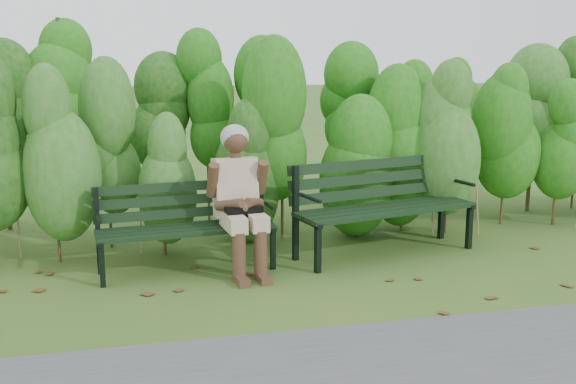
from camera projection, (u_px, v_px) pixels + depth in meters
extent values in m
plane|color=#315B20|center=(297.00, 286.00, 5.73)|extent=(80.00, 80.00, 0.00)
cylinder|color=#47381E|center=(46.00, 219.00, 6.40)|extent=(0.03, 0.03, 0.80)
ellipsoid|color=#1D6715|center=(41.00, 152.00, 6.28)|extent=(0.64, 0.64, 1.44)
cylinder|color=#47381E|center=(113.00, 216.00, 6.54)|extent=(0.03, 0.03, 0.80)
ellipsoid|color=#1D6715|center=(109.00, 150.00, 6.41)|extent=(0.64, 0.64, 1.44)
cylinder|color=#47381E|center=(176.00, 212.00, 6.68)|extent=(0.03, 0.03, 0.80)
ellipsoid|color=#1D6715|center=(174.00, 148.00, 6.55)|extent=(0.64, 0.64, 1.44)
cylinder|color=#47381E|center=(237.00, 209.00, 6.82)|extent=(0.03, 0.03, 0.80)
ellipsoid|color=#1D6715|center=(236.00, 146.00, 6.69)|extent=(0.64, 0.64, 1.44)
cylinder|color=#47381E|center=(296.00, 206.00, 6.96)|extent=(0.03, 0.03, 0.80)
ellipsoid|color=#1D6715|center=(296.00, 145.00, 6.83)|extent=(0.64, 0.64, 1.44)
cylinder|color=#47381E|center=(352.00, 203.00, 7.10)|extent=(0.03, 0.03, 0.80)
ellipsoid|color=#1D6715|center=(353.00, 143.00, 6.97)|extent=(0.64, 0.64, 1.44)
cylinder|color=#47381E|center=(406.00, 200.00, 7.23)|extent=(0.03, 0.03, 0.80)
ellipsoid|color=#1D6715|center=(408.00, 141.00, 7.11)|extent=(0.64, 0.64, 1.44)
cylinder|color=#47381E|center=(458.00, 198.00, 7.37)|extent=(0.03, 0.03, 0.80)
ellipsoid|color=#1D6715|center=(461.00, 140.00, 7.25)|extent=(0.64, 0.64, 1.44)
cylinder|color=#47381E|center=(508.00, 195.00, 7.51)|extent=(0.03, 0.03, 0.80)
ellipsoid|color=#1D6715|center=(512.00, 138.00, 7.39)|extent=(0.64, 0.64, 1.44)
cylinder|color=#47381E|center=(556.00, 193.00, 7.65)|extent=(0.03, 0.03, 0.80)
ellipsoid|color=#1D6715|center=(561.00, 137.00, 7.52)|extent=(0.64, 0.64, 1.44)
cylinder|color=#47381E|center=(2.00, 187.00, 7.20)|extent=(0.04, 0.04, 1.10)
cylinder|color=#47381E|center=(77.00, 184.00, 7.38)|extent=(0.04, 0.04, 1.10)
ellipsoid|color=#134813|center=(72.00, 103.00, 7.20)|extent=(0.70, 0.70, 1.98)
cylinder|color=#47381E|center=(148.00, 181.00, 7.55)|extent=(0.04, 0.04, 1.10)
ellipsoid|color=#134813|center=(145.00, 102.00, 7.38)|extent=(0.70, 0.70, 1.98)
cylinder|color=#47381E|center=(216.00, 178.00, 7.72)|extent=(0.04, 0.04, 1.10)
ellipsoid|color=#134813|center=(215.00, 101.00, 7.55)|extent=(0.70, 0.70, 1.98)
cylinder|color=#47381E|center=(281.00, 175.00, 7.90)|extent=(0.04, 0.04, 1.10)
ellipsoid|color=#134813|center=(281.00, 100.00, 7.72)|extent=(0.70, 0.70, 1.98)
cylinder|color=#47381E|center=(344.00, 173.00, 8.07)|extent=(0.04, 0.04, 1.10)
ellipsoid|color=#134813|center=(345.00, 99.00, 7.90)|extent=(0.70, 0.70, 1.98)
cylinder|color=#47381E|center=(403.00, 170.00, 8.25)|extent=(0.04, 0.04, 1.10)
ellipsoid|color=#134813|center=(406.00, 98.00, 8.07)|extent=(0.70, 0.70, 1.98)
cylinder|color=#47381E|center=(461.00, 168.00, 8.42)|extent=(0.04, 0.04, 1.10)
ellipsoid|color=#134813|center=(464.00, 97.00, 8.25)|extent=(0.70, 0.70, 1.98)
cylinder|color=#47381E|center=(516.00, 166.00, 8.60)|extent=(0.04, 0.04, 1.10)
ellipsoid|color=#134813|center=(520.00, 96.00, 8.42)|extent=(0.70, 0.70, 1.98)
cylinder|color=#47381E|center=(568.00, 163.00, 8.77)|extent=(0.04, 0.04, 1.10)
ellipsoid|color=#134813|center=(574.00, 95.00, 8.59)|extent=(0.70, 0.70, 1.98)
cube|color=brown|center=(179.00, 295.00, 5.50)|extent=(0.10, 0.11, 0.01)
cube|color=brown|center=(259.00, 287.00, 5.70)|extent=(0.11, 0.11, 0.01)
cube|color=brown|center=(460.00, 286.00, 5.73)|extent=(0.11, 0.10, 0.01)
cube|color=brown|center=(66.00, 350.00, 4.47)|extent=(0.10, 0.11, 0.01)
cube|color=brown|center=(541.00, 252.00, 6.71)|extent=(0.11, 0.11, 0.01)
cube|color=brown|center=(278.00, 270.00, 6.14)|extent=(0.07, 0.09, 0.01)
cube|color=brown|center=(367.00, 302.00, 5.36)|extent=(0.09, 0.11, 0.01)
cube|color=brown|center=(368.00, 278.00, 5.94)|extent=(0.11, 0.11, 0.01)
cube|color=brown|center=(138.00, 307.00, 5.23)|extent=(0.11, 0.11, 0.01)
cube|color=brown|center=(37.00, 346.00, 4.54)|extent=(0.10, 0.08, 0.01)
cube|color=brown|center=(43.00, 312.00, 5.14)|extent=(0.10, 0.08, 0.01)
cube|color=brown|center=(395.00, 292.00, 5.57)|extent=(0.11, 0.11, 0.01)
cube|color=brown|center=(242.00, 288.00, 5.66)|extent=(0.11, 0.11, 0.01)
cube|color=brown|center=(418.00, 322.00, 4.94)|extent=(0.11, 0.11, 0.01)
cube|color=brown|center=(524.00, 251.00, 6.74)|extent=(0.09, 0.10, 0.01)
cube|color=brown|center=(270.00, 305.00, 5.28)|extent=(0.10, 0.08, 0.01)
cube|color=brown|center=(227.00, 281.00, 5.86)|extent=(0.09, 0.10, 0.01)
cube|color=brown|center=(557.00, 255.00, 6.60)|extent=(0.11, 0.10, 0.01)
cube|color=brown|center=(1.00, 307.00, 5.24)|extent=(0.11, 0.11, 0.01)
cube|color=brown|center=(140.00, 329.00, 4.81)|extent=(0.10, 0.11, 0.01)
cube|color=brown|center=(533.00, 271.00, 6.13)|extent=(0.11, 0.11, 0.01)
cube|color=black|center=(190.00, 234.00, 5.88)|extent=(1.59, 0.25, 0.04)
cube|color=black|center=(188.00, 231.00, 5.98)|extent=(1.59, 0.25, 0.04)
cube|color=black|center=(185.00, 228.00, 6.08)|extent=(1.59, 0.25, 0.04)
cube|color=black|center=(183.00, 225.00, 6.19)|extent=(1.59, 0.25, 0.04)
cube|color=black|center=(181.00, 213.00, 6.24)|extent=(1.58, 0.20, 0.09)
cube|color=black|center=(181.00, 200.00, 6.23)|extent=(1.58, 0.20, 0.09)
cube|color=black|center=(180.00, 187.00, 6.22)|extent=(1.58, 0.20, 0.09)
cube|color=black|center=(102.00, 265.00, 5.67)|extent=(0.05, 0.05, 0.40)
cube|color=black|center=(98.00, 231.00, 5.98)|extent=(0.05, 0.05, 0.79)
cube|color=black|center=(99.00, 239.00, 5.80)|extent=(0.09, 0.44, 0.04)
cylinder|color=black|center=(99.00, 218.00, 5.72)|extent=(0.06, 0.33, 0.03)
cube|color=black|center=(273.00, 248.00, 6.15)|extent=(0.05, 0.05, 0.40)
cube|color=black|center=(261.00, 218.00, 6.46)|extent=(0.05, 0.05, 0.79)
cube|color=black|center=(267.00, 225.00, 6.28)|extent=(0.09, 0.44, 0.04)
cylinder|color=black|center=(268.00, 205.00, 6.20)|extent=(0.06, 0.33, 0.03)
cube|color=black|center=(398.00, 213.00, 6.39)|extent=(1.81, 0.53, 0.04)
cube|color=black|center=(390.00, 210.00, 6.50)|extent=(1.81, 0.53, 0.04)
cube|color=black|center=(383.00, 208.00, 6.61)|extent=(1.81, 0.53, 0.04)
cube|color=black|center=(376.00, 205.00, 6.73)|extent=(1.81, 0.53, 0.04)
cube|color=black|center=(371.00, 193.00, 6.79)|extent=(1.80, 0.47, 0.11)
cube|color=black|center=(370.00, 178.00, 6.77)|extent=(1.80, 0.47, 0.11)
cube|color=black|center=(370.00, 164.00, 6.76)|extent=(1.80, 0.47, 0.11)
cube|color=black|center=(318.00, 248.00, 6.04)|extent=(0.06, 0.06, 0.46)
cube|color=black|center=(296.00, 213.00, 6.38)|extent=(0.06, 0.06, 0.92)
cube|color=black|center=(307.00, 221.00, 6.18)|extent=(0.17, 0.51, 0.04)
cylinder|color=black|center=(310.00, 198.00, 6.09)|extent=(0.12, 0.38, 0.04)
cube|color=black|center=(469.00, 227.00, 6.81)|extent=(0.06, 0.06, 0.46)
cube|color=black|center=(442.00, 197.00, 7.15)|extent=(0.06, 0.06, 0.92)
cube|color=black|center=(457.00, 203.00, 6.95)|extent=(0.17, 0.51, 0.04)
cylinder|color=black|center=(461.00, 182.00, 6.86)|extent=(0.12, 0.38, 0.04)
cube|color=#C1A693|center=(233.00, 222.00, 5.92)|extent=(0.19, 0.47, 0.14)
cube|color=#C1A693|center=(255.00, 220.00, 5.98)|extent=(0.19, 0.47, 0.14)
cylinder|color=#4F3321|center=(239.00, 257.00, 5.80)|extent=(0.13, 0.13, 0.44)
cylinder|color=#4F3321|center=(261.00, 255.00, 5.87)|extent=(0.13, 0.13, 0.44)
cube|color=#4F3321|center=(242.00, 281.00, 5.76)|extent=(0.12, 0.22, 0.06)
cube|color=#4F3321|center=(264.00, 279.00, 5.82)|extent=(0.12, 0.22, 0.06)
cube|color=#C1A693|center=(235.00, 187.00, 6.17)|extent=(0.41, 0.31, 0.56)
cylinder|color=#4F3321|center=(235.00, 156.00, 6.10)|extent=(0.10, 0.10, 0.11)
sphere|color=#4F3321|center=(235.00, 141.00, 6.06)|extent=(0.23, 0.23, 0.23)
ellipsoid|color=gray|center=(235.00, 137.00, 6.08)|extent=(0.26, 0.25, 0.24)
cylinder|color=#4F3321|center=(213.00, 180.00, 6.00)|extent=(0.12, 0.23, 0.34)
cylinder|color=#4F3321|center=(262.00, 177.00, 6.15)|extent=(0.12, 0.23, 0.34)
cylinder|color=#4F3321|center=(229.00, 205.00, 5.95)|extent=(0.26, 0.27, 0.14)
cylinder|color=#4F3321|center=(254.00, 203.00, 6.02)|extent=(0.23, 0.29, 0.14)
sphere|color=#4F3321|center=(244.00, 208.00, 5.93)|extent=(0.12, 0.12, 0.12)
cube|color=black|center=(244.00, 216.00, 5.95)|extent=(0.34, 0.16, 0.17)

